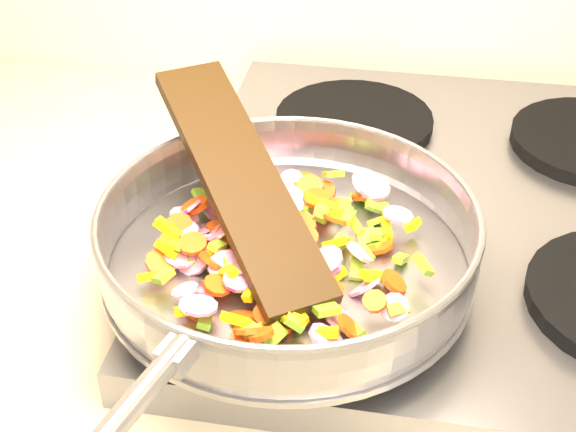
# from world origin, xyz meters

# --- Properties ---
(cooktop) EXTENTS (0.60, 0.60, 0.04)m
(cooktop) POSITION_xyz_m (-0.70, 1.67, 0.92)
(cooktop) COLOR #939399
(cooktop) RESTS_ON counter_top
(grate_fl) EXTENTS (0.19, 0.19, 0.02)m
(grate_fl) POSITION_xyz_m (-0.84, 1.52, 0.95)
(grate_fl) COLOR black
(grate_fl) RESTS_ON cooktop
(grate_bl) EXTENTS (0.19, 0.19, 0.02)m
(grate_bl) POSITION_xyz_m (-0.84, 1.81, 0.95)
(grate_bl) COLOR black
(grate_bl) RESTS_ON cooktop
(saute_pan) EXTENTS (0.38, 0.54, 0.06)m
(saute_pan) POSITION_xyz_m (-0.87, 1.51, 0.99)
(saute_pan) COLOR #9E9EA5
(saute_pan) RESTS_ON grate_fl
(vegetable_heap) EXTENTS (0.26, 0.28, 0.05)m
(vegetable_heap) POSITION_xyz_m (-0.88, 1.51, 0.98)
(vegetable_heap) COLOR #E0440D
(vegetable_heap) RESTS_ON saute_pan
(wooden_spatula) EXTENTS (0.22, 0.27, 0.10)m
(wooden_spatula) POSITION_xyz_m (-0.92, 1.54, 1.02)
(wooden_spatula) COLOR black
(wooden_spatula) RESTS_ON saute_pan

